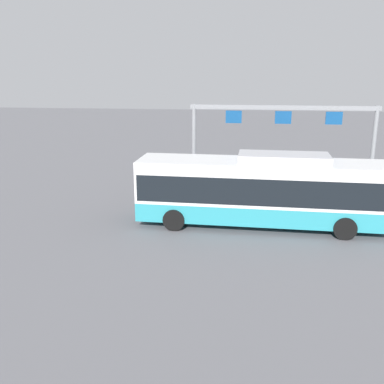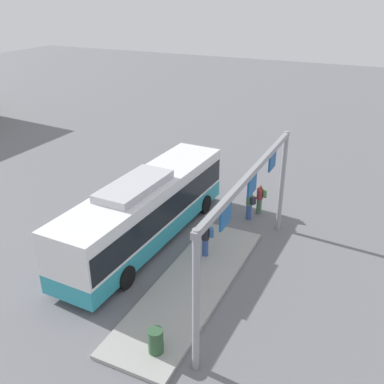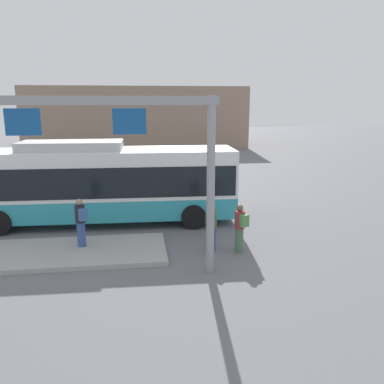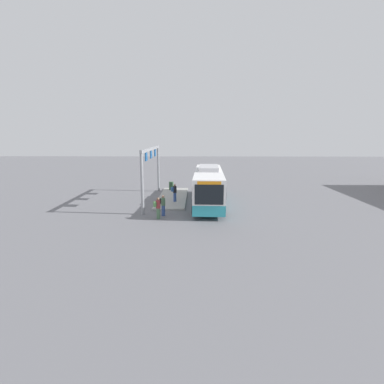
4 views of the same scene
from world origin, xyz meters
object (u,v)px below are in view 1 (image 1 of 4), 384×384
Objects in this scene: person_boarding at (169,183)px; person_waiting_near at (184,185)px; person_waiting_mid at (264,187)px; bus_main at (263,189)px; trash_bin at (377,194)px.

person_waiting_near is at bearing 51.67° from person_boarding.
bus_main is at bearing -34.49° from person_waiting_mid.
person_waiting_mid is (-0.21, -3.19, -0.76)m from bus_main.
person_waiting_mid is 1.86× the size of trash_bin.
person_waiting_near is at bearing -128.44° from person_waiting_mid.
trash_bin is (-11.37, 0.04, -0.28)m from person_boarding.
trash_bin is at bearing 67.10° from person_waiting_mid.
person_waiting_near is 1.86× the size of trash_bin.
person_waiting_mid is at bearing 59.52° from person_boarding.
person_waiting_mid is (-4.39, 0.59, 0.16)m from person_waiting_near.
bus_main is 12.90× the size of trash_bin.
person_waiting_near is 4.44m from person_waiting_mid.
person_boarding is at bearing -130.15° from person_waiting_mid.
person_boarding is 1.00× the size of person_waiting_mid.
bus_main is at bearing 30.36° from person_boarding.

